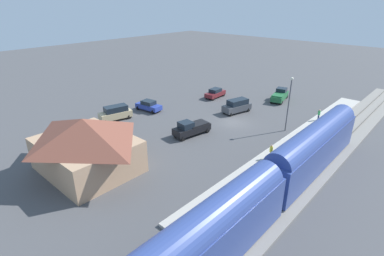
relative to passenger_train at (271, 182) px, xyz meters
The scene contains 14 objects.
ground_plane 20.66m from the passenger_train, 46.84° to the right, with size 200.00×200.00×0.00m, color #4C4C4F.
railway_track 15.18m from the passenger_train, 90.00° to the right, with size 4.80×70.00×0.30m.
platform 15.69m from the passenger_train, 75.00° to the right, with size 3.20×46.00×0.30m.
passenger_train is the anchor object (origin of this frame).
station_building 19.34m from the passenger_train, 21.44° to the left, with size 10.98×9.07×6.01m.
pedestrian_on_platform 9.23m from the passenger_train, 62.69° to the right, with size 0.36×0.36×1.71m.
pedestrian_waiting_far 24.17m from the passenger_train, 79.00° to the right, with size 0.36×0.36×1.71m.
pickup_black 17.45m from the passenger_train, 24.52° to the right, with size 2.82×5.65×2.14m.
sedan_blue 29.38m from the passenger_train, 19.29° to the right, with size 4.69×2.68×1.74m.
suv_tan 28.57m from the passenger_train, ahead, with size 3.04×5.22×2.22m.
suv_charcoal 24.94m from the passenger_train, 49.37° to the right, with size 3.07×5.23×2.22m.
sedan_maroon 33.12m from the passenger_train, 43.82° to the right, with size 2.07×4.59×1.74m.
pickup_green 32.56m from the passenger_train, 64.71° to the right, with size 3.11×5.70×2.14m.
light_pole_near_platform 18.66m from the passenger_train, 68.50° to the right, with size 0.44×0.44×7.76m.
Camera 1 is at (-23.54, 35.65, 17.36)m, focal length 28.05 mm.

